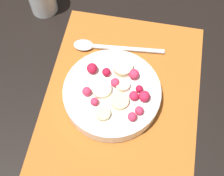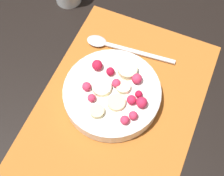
{
  "view_description": "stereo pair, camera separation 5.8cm",
  "coord_description": "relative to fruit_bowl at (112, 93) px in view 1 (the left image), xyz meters",
  "views": [
    {
      "loc": [
        -0.24,
        -0.03,
        0.56
      ],
      "look_at": [
        0.02,
        0.02,
        0.05
      ],
      "focal_mm": 50.0,
      "sensor_mm": 36.0,
      "label": 1
    },
    {
      "loc": [
        -0.22,
        -0.09,
        0.56
      ],
      "look_at": [
        0.02,
        0.02,
        0.05
      ],
      "focal_mm": 50.0,
      "sensor_mm": 36.0,
      "label": 2
    }
  ],
  "objects": [
    {
      "name": "ground_plane",
      "position": [
        -0.02,
        -0.02,
        -0.03
      ],
      "size": [
        3.0,
        3.0,
        0.0
      ],
      "primitive_type": "plane",
      "color": "black"
    },
    {
      "name": "placemat",
      "position": [
        -0.02,
        -0.02,
        -0.02
      ],
      "size": [
        0.46,
        0.3,
        0.01
      ],
      "color": "#B26023",
      "rests_on": "ground_plane"
    },
    {
      "name": "fruit_bowl",
      "position": [
        0.0,
        0.0,
        0.0
      ],
      "size": [
        0.19,
        0.19,
        0.05
      ],
      "color": "white",
      "rests_on": "placemat"
    },
    {
      "name": "spoon",
      "position": [
        0.11,
        0.05,
        -0.02
      ],
      "size": [
        0.04,
        0.2,
        0.01
      ],
      "rotation": [
        0.0,
        0.0,
        7.95
      ],
      "color": "silver",
      "rests_on": "placemat"
    }
  ]
}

